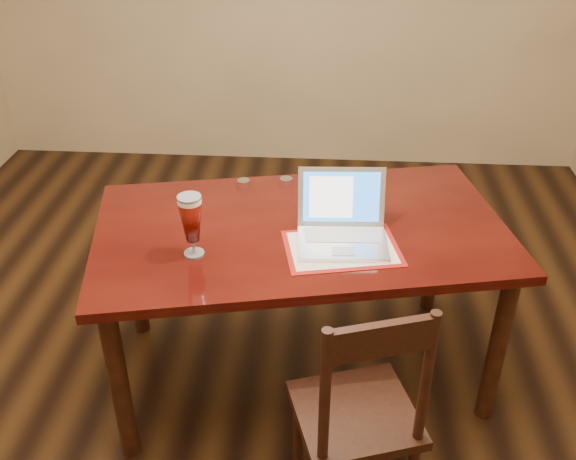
{
  "coord_description": "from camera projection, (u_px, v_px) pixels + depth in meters",
  "views": [
    {
      "loc": [
        0.35,
        -2.24,
        2.23
      ],
      "look_at": [
        0.19,
        0.03,
        0.83
      ],
      "focal_mm": 40.0,
      "sensor_mm": 36.0,
      "label": 1
    }
  ],
  "objects": [
    {
      "name": "dining_chair",
      "position": [
        359.0,
        415.0,
        2.29
      ],
      "size": [
        0.53,
        0.51,
        1.0
      ],
      "rotation": [
        0.0,
        0.0,
        0.31
      ],
      "color": "black",
      "rests_on": "ground"
    },
    {
      "name": "ground",
      "position": [
        249.0,
        379.0,
        3.09
      ],
      "size": [
        5.0,
        5.0,
        0.0
      ],
      "primitive_type": "plane",
      "color": "black",
      "rests_on": "ground"
    },
    {
      "name": "dining_table",
      "position": [
        300.0,
        245.0,
        2.77
      ],
      "size": [
        1.9,
        1.31,
        1.08
      ],
      "rotation": [
        0.0,
        0.0,
        0.2
      ],
      "color": "#430E08",
      "rests_on": "ground"
    }
  ]
}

